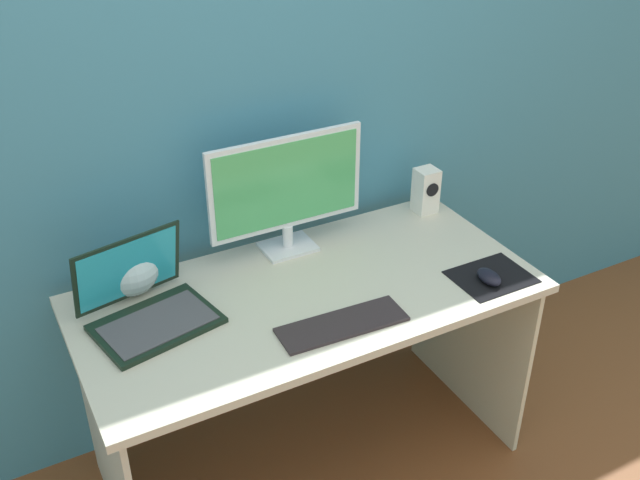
{
  "coord_description": "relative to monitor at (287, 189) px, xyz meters",
  "views": [
    {
      "loc": [
        -0.86,
        -1.7,
        2.07
      ],
      "look_at": [
        0.03,
        -0.02,
        0.93
      ],
      "focal_mm": 41.27,
      "sensor_mm": 36.0,
      "label": 1
    }
  ],
  "objects": [
    {
      "name": "mousepad",
      "position": [
        0.5,
        -0.47,
        -0.23
      ],
      "size": [
        0.25,
        0.2,
        0.0
      ],
      "primitive_type": "cube",
      "color": "black",
      "rests_on": "desk"
    },
    {
      "name": "keyboard_external",
      "position": [
        -0.05,
        -0.47,
        -0.22
      ],
      "size": [
        0.4,
        0.15,
        0.01
      ],
      "primitive_type": "cube",
      "rotation": [
        0.0,
        0.0,
        -0.05
      ],
      "color": "#2C2325",
      "rests_on": "desk"
    },
    {
      "name": "wall_back",
      "position": [
        -0.06,
        0.17,
        0.28
      ],
      "size": [
        6.0,
        0.04,
        2.5
      ],
      "primitive_type": "cube",
      "color": "teal",
      "rests_on": "ground_plane"
    },
    {
      "name": "laptop",
      "position": [
        -0.54,
        -0.16,
        -0.18
      ],
      "size": [
        0.4,
        0.35,
        0.24
      ],
      "color": "black",
      "rests_on": "desk"
    },
    {
      "name": "speaker_right",
      "position": [
        0.57,
        0.0,
        -0.14
      ],
      "size": [
        0.08,
        0.08,
        0.17
      ],
      "color": "white",
      "rests_on": "desk"
    },
    {
      "name": "monitor",
      "position": [
        0.0,
        0.0,
        0.0
      ],
      "size": [
        0.55,
        0.14,
        0.41
      ],
      "color": "white",
      "rests_on": "desk"
    },
    {
      "name": "mouse",
      "position": [
        0.47,
        -0.49,
        -0.21
      ],
      "size": [
        0.07,
        0.1,
        0.04
      ],
      "primitive_type": "ellipsoid",
      "rotation": [
        0.0,
        0.0,
        -0.06
      ],
      "color": "black",
      "rests_on": "mousepad"
    },
    {
      "name": "ground_plane",
      "position": [
        -0.06,
        -0.26,
        -0.97
      ],
      "size": [
        8.0,
        8.0,
        0.0
      ],
      "primitive_type": "plane",
      "color": "brown"
    },
    {
      "name": "desk",
      "position": [
        -0.06,
        -0.26,
        -0.38
      ],
      "size": [
        1.45,
        0.7,
        0.74
      ],
      "color": "beige",
      "rests_on": "ground_plane"
    },
    {
      "name": "fishbowl",
      "position": [
        -0.54,
        0.0,
        -0.14
      ],
      "size": [
        0.18,
        0.18,
        0.18
      ],
      "primitive_type": "sphere",
      "color": "silver",
      "rests_on": "desk"
    }
  ]
}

